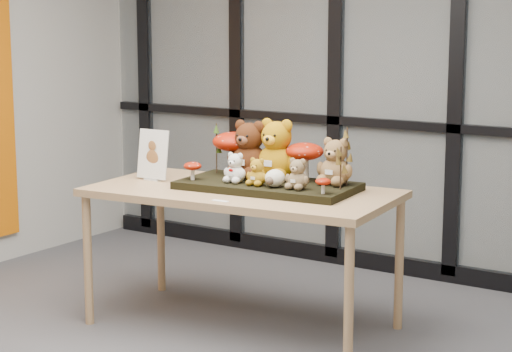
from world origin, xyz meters
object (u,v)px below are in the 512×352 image
Objects in this scene: display_table at (242,201)px; bear_pooh_yellow at (277,146)px; bear_small_yellow at (257,170)px; mushroom_front_left at (193,170)px; bear_brown_medium at (250,146)px; bear_tan_back at (336,159)px; bear_beige_small at (298,172)px; bear_white_bow at (235,166)px; sign_holder at (153,157)px; mushroom_front_right at (323,185)px; mushroom_back_left at (234,151)px; diorama_tray at (268,186)px; mushroom_back_right at (304,160)px; plush_cream_hedgehog at (275,177)px.

bear_pooh_yellow is at bearing 53.02° from display_table.
bear_small_yellow is 1.48× the size of mushroom_front_left.
bear_tan_back is (0.53, 0.07, -0.04)m from bear_brown_medium.
display_table is 4.67× the size of bear_pooh_yellow.
bear_beige_small is (0.25, 0.02, 0.01)m from bear_small_yellow.
bear_tan_back is 0.57m from bear_white_bow.
bear_pooh_yellow is at bearing 15.87° from sign_holder.
display_table is 0.58m from mushroom_front_right.
bear_small_yellow is at bearing -179.79° from bear_beige_small.
mushroom_back_left is (-0.32, 0.23, 0.05)m from bear_small_yellow.
bear_brown_medium is 0.61m from sign_holder.
diorama_tray is 2.70× the size of bear_brown_medium.
bear_pooh_yellow reaches higher than mushroom_back_right.
diorama_tray is at bearing 163.37° from mushroom_front_right.
bear_tan_back is 0.31m from mushroom_front_right.
mushroom_back_right is (0.33, 0.07, -0.06)m from bear_brown_medium.
diorama_tray is 8.65× the size of mushroom_front_left.
diorama_tray is 5.83× the size of bear_small_yellow.
bear_tan_back reaches higher than mushroom_front_right.
bear_tan_back is at bearing -0.09° from mushroom_back_right.
bear_small_yellow is at bearing -148.49° from bear_tan_back.
bear_white_bow is at bearing -87.22° from bear_brown_medium.
mushroom_back_right is at bearing 8.72° from bear_pooh_yellow.
mushroom_front_left is at bearing -170.56° from bear_white_bow.
bear_small_yellow is 0.91× the size of bear_beige_small.
bear_brown_medium is at bearing 127.48° from bear_small_yellow.
diorama_tray is at bearing 29.71° from bear_white_bow.
mushroom_back_left reaches higher than bear_small_yellow.
bear_brown_medium is 1.96× the size of bear_beige_small.
mushroom_front_right is 0.31× the size of sign_holder.
diorama_tray is 9.12× the size of plush_cream_hedgehog.
mushroom_front_left is at bearing -177.24° from bear_small_yellow.
plush_cream_hedgehog is 0.86m from sign_holder.
bear_pooh_yellow is 0.31m from mushroom_back_left.
bear_small_yellow is at bearing -21.87° from display_table.
mushroom_back_left reaches higher than sign_holder.
mushroom_front_left is (-0.25, -0.07, -0.04)m from bear_white_bow.
bear_white_bow is at bearing -138.45° from display_table.
mushroom_front_right is at bearing -7.79° from bear_white_bow.
mushroom_back_right is (0.16, 0.04, -0.07)m from bear_pooh_yellow.
bear_small_yellow is 0.70× the size of mushroom_back_right.
bear_white_bow is 1.00× the size of bear_beige_small.
diorama_tray is 0.24m from bear_pooh_yellow.
bear_brown_medium reaches higher than bear_beige_small.
mushroom_back_right is 2.59× the size of mushroom_front_right.
bear_pooh_yellow is at bearing 35.67° from mushroom_front_left.
bear_white_bow is 0.40m from bear_beige_small.
bear_white_bow is at bearing 174.48° from plush_cream_hedgehog.
mushroom_back_left is at bearing 138.74° from bear_small_yellow.
bear_pooh_yellow is 1.38× the size of mushroom_back_left.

